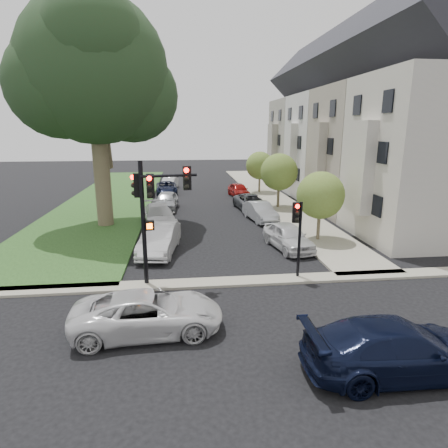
{
  "coord_description": "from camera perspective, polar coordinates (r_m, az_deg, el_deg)",
  "views": [
    {
      "loc": [
        -2.12,
        -13.62,
        6.82
      ],
      "look_at": [
        0.0,
        5.0,
        2.0
      ],
      "focal_mm": 30.0,
      "sensor_mm": 36.0,
      "label": 1
    }
  ],
  "objects": [
    {
      "name": "traffic_signal_secondary",
      "position": [
        17.17,
        11.13,
        -0.29
      ],
      "size": [
        0.48,
        0.39,
        3.64
      ],
      "color": "black",
      "rests_on": "ground"
    },
    {
      "name": "car_cross_near",
      "position": [
        13.37,
        -11.47,
        -13.1
      ],
      "size": [
        5.23,
        2.64,
        1.42
      ],
      "primitive_type": "imported",
      "rotation": [
        0.0,
        0.0,
        1.63
      ],
      "color": "silver",
      "rests_on": "ground"
    },
    {
      "name": "traffic_signal_main",
      "position": [
        16.19,
        -10.81,
        3.45
      ],
      "size": [
        2.71,
        0.71,
        5.52
      ],
      "color": "black",
      "rests_on": "ground"
    },
    {
      "name": "small_tree_c",
      "position": [
        40.44,
        5.47,
        8.86
      ],
      "size": [
        2.95,
        2.95,
        4.43
      ],
      "color": "brown",
      "rests_on": "ground"
    },
    {
      "name": "car_parked_7",
      "position": [
        32.42,
        -8.78,
        3.5
      ],
      "size": [
        2.21,
        4.68,
        1.55
      ],
      "primitive_type": "imported",
      "rotation": [
        0.0,
        0.0,
        -0.09
      ],
      "color": "#999BA0",
      "rests_on": "ground"
    },
    {
      "name": "grass_strip",
      "position": [
        38.84,
        -16.63,
        3.79
      ],
      "size": [
        8.0,
        44.0,
        0.12
      ],
      "primitive_type": "cube",
      "color": "#213E18",
      "rests_on": "ground"
    },
    {
      "name": "house_c",
      "position": [
        39.41,
        15.67,
        14.07
      ],
      "size": [
        7.7,
        7.55,
        15.97
      ],
      "color": "#BAB2A4",
      "rests_on": "ground"
    },
    {
      "name": "car_parked_0",
      "position": [
        21.94,
        9.75,
        -1.88
      ],
      "size": [
        2.43,
        4.56,
        1.48
      ],
      "primitive_type": "imported",
      "rotation": [
        0.0,
        0.0,
        0.17
      ],
      "color": "silver",
      "rests_on": "ground"
    },
    {
      "name": "car_parked_2",
      "position": [
        32.0,
        4.15,
        3.3
      ],
      "size": [
        2.73,
        5.03,
        1.34
      ],
      "primitive_type": "imported",
      "rotation": [
        0.0,
        0.0,
        0.11
      ],
      "color": "#3F4247",
      "rests_on": "ground"
    },
    {
      "name": "car_parked_3",
      "position": [
        38.3,
        2.27,
        5.2
      ],
      "size": [
        2.09,
        4.22,
        1.38
      ],
      "primitive_type": "imported",
      "rotation": [
        0.0,
        0.0,
        0.12
      ],
      "color": "maroon",
      "rests_on": "ground"
    },
    {
      "name": "sidewalk_right",
      "position": [
        39.24,
        6.69,
        4.4
      ],
      "size": [
        3.5,
        44.0,
        0.12
      ],
      "primitive_type": "cube",
      "color": "gray",
      "rests_on": "ground"
    },
    {
      "name": "house_a",
      "position": [
        26.07,
        28.26,
        13.01
      ],
      "size": [
        7.7,
        7.55,
        15.97
      ],
      "color": "#A4A4A2",
      "rests_on": "ground"
    },
    {
      "name": "house_b",
      "position": [
        32.56,
        20.69,
        13.73
      ],
      "size": [
        7.7,
        7.55,
        15.97
      ],
      "color": "#B3AEA3",
      "rests_on": "ground"
    },
    {
      "name": "car_parked_9",
      "position": [
        43.73,
        -8.33,
        6.18
      ],
      "size": [
        2.12,
        4.22,
        1.33
      ],
      "primitive_type": "imported",
      "rotation": [
        0.0,
        0.0,
        -0.18
      ],
      "color": "silver",
      "rests_on": "ground"
    },
    {
      "name": "car_parked_1",
      "position": [
        28.38,
        5.53,
        1.91
      ],
      "size": [
        2.16,
        4.45,
        1.4
      ],
      "primitive_type": "imported",
      "rotation": [
        0.0,
        0.0,
        0.16
      ],
      "color": "#999BA0",
      "rests_on": "ground"
    },
    {
      "name": "small_tree_b",
      "position": [
        32.64,
        8.39,
        7.83
      ],
      "size": [
        3.17,
        3.17,
        4.75
      ],
      "color": "brown",
      "rests_on": "ground"
    },
    {
      "name": "ground",
      "position": [
        15.38,
        2.16,
        -11.91
      ],
      "size": [
        140.0,
        140.0,
        0.0
      ],
      "primitive_type": "plane",
      "color": "black",
      "rests_on": "ground"
    },
    {
      "name": "car_parked_8",
      "position": [
        40.59,
        -8.75,
        5.51
      ],
      "size": [
        2.44,
        4.79,
        1.3
      ],
      "primitive_type": "imported",
      "rotation": [
        0.0,
        0.0,
        0.06
      ],
      "color": "black",
      "rests_on": "ground"
    },
    {
      "name": "small_tree_a",
      "position": [
        23.39,
        14.48,
        4.25
      ],
      "size": [
        2.88,
        2.88,
        4.32
      ],
      "color": "brown",
      "rests_on": "ground"
    },
    {
      "name": "car_cross_far",
      "position": [
        12.18,
        24.94,
        -16.76
      ],
      "size": [
        5.43,
        2.21,
        1.58
      ],
      "primitive_type": "imported",
      "rotation": [
        0.0,
        0.0,
        1.57
      ],
      "color": "black",
      "rests_on": "ground"
    },
    {
      "name": "car_parked_5",
      "position": [
        21.22,
        -9.78,
        -2.28
      ],
      "size": [
        2.36,
        5.05,
        1.6
      ],
      "primitive_type": "imported",
      "rotation": [
        0.0,
        0.0,
        -0.14
      ],
      "color": "silver",
      "rests_on": "ground"
    },
    {
      "name": "sidewalk_cross",
      "position": [
        17.15,
        1.15,
        -8.79
      ],
      "size": [
        60.0,
        1.0,
        0.12
      ],
      "primitive_type": "cube",
      "color": "gray",
      "rests_on": "ground"
    },
    {
      "name": "house_d",
      "position": [
        46.47,
        12.15,
        14.25
      ],
      "size": [
        7.7,
        7.55,
        15.97
      ],
      "color": "#AB9F91",
      "rests_on": "ground"
    },
    {
      "name": "eucalyptus",
      "position": [
        27.55,
        -19.39,
        21.21
      ],
      "size": [
        10.79,
        9.79,
        15.29
      ],
      "color": "brown",
      "rests_on": "ground"
    },
    {
      "name": "car_parked_6",
      "position": [
        27.07,
        -9.87,
        1.27
      ],
      "size": [
        2.92,
        5.51,
        1.52
      ],
      "primitive_type": "imported",
      "rotation": [
        0.0,
        0.0,
        0.16
      ],
      "color": "silver",
      "rests_on": "ground"
    }
  ]
}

